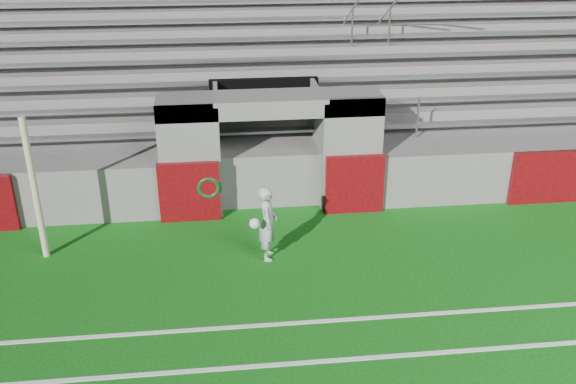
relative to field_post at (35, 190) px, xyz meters
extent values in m
plane|color=#0E540F|center=(4.60, -1.73, -1.43)|extent=(90.00, 90.00, 0.00)
cylinder|color=beige|center=(0.00, 0.00, 0.00)|extent=(0.13, 0.13, 2.87)
cube|color=white|center=(4.60, -3.73, -1.43)|extent=(28.00, 0.09, 0.01)
cube|color=white|center=(4.60, -2.73, -1.43)|extent=(28.00, 0.09, 0.01)
cube|color=slate|center=(2.80, 1.77, -0.13)|extent=(1.20, 1.00, 2.60)
cube|color=slate|center=(6.40, 1.77, -0.13)|extent=(1.20, 1.00, 2.60)
cube|color=black|center=(4.60, 3.47, -0.18)|extent=(2.60, 0.20, 2.50)
cube|color=slate|center=(3.45, 2.37, -0.18)|extent=(0.10, 2.20, 2.50)
cube|color=slate|center=(5.75, 2.37, -0.18)|extent=(0.10, 2.20, 2.50)
cube|color=slate|center=(4.60, 1.77, 0.97)|extent=(4.80, 1.00, 0.40)
cube|color=slate|center=(4.60, 5.62, -0.28)|extent=(26.00, 8.00, 0.20)
cube|color=slate|center=(4.60, 5.62, -0.91)|extent=(26.00, 8.00, 1.05)
cube|color=#4F060A|center=(2.80, 1.22, -0.76)|extent=(1.30, 0.15, 1.35)
cube|color=#4F060A|center=(6.40, 1.22, -0.76)|extent=(1.30, 0.15, 1.35)
cube|color=#4F060A|center=(11.10, 1.22, -0.81)|extent=(2.20, 0.15, 1.25)
cube|color=gray|center=(4.60, 2.70, 0.04)|extent=(23.00, 0.28, 0.06)
cube|color=slate|center=(4.60, 3.55, 0.01)|extent=(24.00, 0.75, 0.38)
cube|color=gray|center=(4.60, 3.45, 0.42)|extent=(23.00, 0.28, 0.06)
cube|color=slate|center=(4.60, 4.30, 0.20)|extent=(24.00, 0.75, 0.76)
cube|color=gray|center=(4.60, 4.20, 0.80)|extent=(23.00, 0.28, 0.06)
cube|color=slate|center=(4.60, 5.05, 0.39)|extent=(24.00, 0.75, 1.14)
cube|color=gray|center=(4.60, 4.95, 1.18)|extent=(23.00, 0.28, 0.06)
cube|color=slate|center=(4.60, 5.80, 0.58)|extent=(24.00, 0.75, 1.52)
cube|color=gray|center=(4.60, 5.70, 1.56)|extent=(23.00, 0.28, 0.06)
cube|color=slate|center=(4.60, 6.55, 0.77)|extent=(24.00, 0.75, 1.90)
cube|color=gray|center=(4.60, 6.45, 1.94)|extent=(23.00, 0.28, 0.06)
cube|color=slate|center=(4.60, 7.30, 0.96)|extent=(24.00, 0.75, 2.28)
cube|color=gray|center=(4.60, 7.20, 2.32)|extent=(23.00, 0.28, 0.06)
cube|color=slate|center=(4.60, 8.05, 1.15)|extent=(24.00, 0.75, 2.66)
cube|color=slate|center=(4.60, 8.72, 1.21)|extent=(26.00, 0.60, 5.29)
cylinder|color=#A5A8AD|center=(7.10, 2.42, 0.32)|extent=(0.05, 0.05, 1.00)
cylinder|color=#A5A8AD|center=(7.10, 5.42, 1.84)|extent=(0.05, 0.05, 1.00)
cylinder|color=#A5A8AD|center=(7.10, 5.42, 2.34)|extent=(0.05, 6.02, 3.08)
cylinder|color=#A5A8AD|center=(8.10, 2.42, 0.32)|extent=(0.05, 0.05, 1.00)
cylinder|color=#A5A8AD|center=(8.10, 5.42, 1.84)|extent=(0.05, 0.05, 1.00)
cylinder|color=#A5A8AD|center=(8.10, 5.42, 2.34)|extent=(0.05, 6.02, 3.08)
imported|color=#B1B6BB|center=(4.34, -0.54, -0.68)|extent=(0.41, 0.58, 1.51)
sphere|color=white|center=(4.07, -0.80, -0.54)|extent=(0.20, 0.20, 0.20)
torus|color=#0D4411|center=(3.21, 1.22, -0.67)|extent=(0.57, 0.11, 0.57)
torus|color=#0C401A|center=(3.21, 1.17, -0.66)|extent=(0.51, 0.10, 0.51)
camera|label=1|loc=(3.51, -11.38, 5.03)|focal=40.00mm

